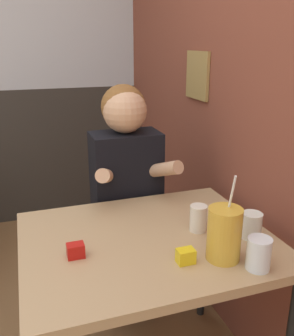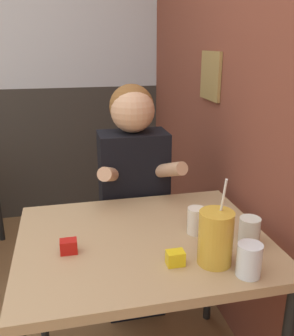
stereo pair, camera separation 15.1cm
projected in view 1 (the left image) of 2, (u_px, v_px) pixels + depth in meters
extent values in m
cube|color=brown|center=(195.00, 61.00, 2.11)|extent=(0.06, 4.22, 2.70)
cube|color=olive|center=(197.00, 75.00, 2.02)|extent=(0.02, 0.25, 0.25)
cube|color=tan|center=(148.00, 242.00, 1.44)|extent=(0.95, 0.77, 0.04)
cylinder|color=black|center=(35.00, 292.00, 1.73)|extent=(0.04, 0.04, 0.71)
cylinder|color=black|center=(203.00, 259.00, 2.00)|extent=(0.04, 0.04, 0.71)
cube|color=black|center=(128.00, 274.00, 2.07)|extent=(0.31, 0.20, 0.47)
cube|color=black|center=(126.00, 187.00, 1.91)|extent=(0.34, 0.20, 0.57)
sphere|color=brown|center=(123.00, 107.00, 1.80)|extent=(0.22, 0.22, 0.22)
sphere|color=tan|center=(125.00, 111.00, 1.78)|extent=(0.21, 0.21, 0.21)
cylinder|color=tan|center=(105.00, 176.00, 1.70)|extent=(0.14, 0.27, 0.15)
cylinder|color=tan|center=(161.00, 170.00, 1.78)|extent=(0.14, 0.27, 0.15)
cylinder|color=gold|center=(224.00, 234.00, 1.27)|extent=(0.12, 0.12, 0.19)
cylinder|color=white|center=(232.00, 194.00, 1.23)|extent=(0.01, 0.04, 0.14)
cylinder|color=silver|center=(259.00, 254.00, 1.22)|extent=(0.08, 0.08, 0.11)
cylinder|color=silver|center=(251.00, 225.00, 1.42)|extent=(0.08, 0.08, 0.10)
cylinder|color=silver|center=(198.00, 218.00, 1.47)|extent=(0.07, 0.07, 0.11)
cube|color=#B7140F|center=(76.00, 251.00, 1.30)|extent=(0.06, 0.04, 0.05)
cube|color=yellow|center=(186.00, 256.00, 1.26)|extent=(0.06, 0.04, 0.05)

